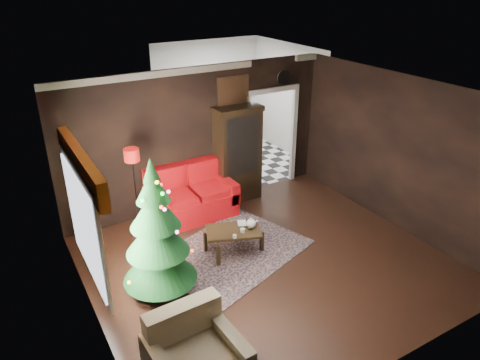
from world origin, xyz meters
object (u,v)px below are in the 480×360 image
christmas_tree (156,231)px  wall_clock (284,78)px  curio_cabinet (238,156)px  armchair (197,359)px  coffee_table (233,240)px  floor_lamp (136,193)px  kitchen_table (231,154)px  teapot (251,223)px  loveseat (192,193)px

christmas_tree → wall_clock: bearing=30.9°
curio_cabinet → christmas_tree: (-2.51, -2.04, 0.10)m
armchair → coffee_table: size_ratio=1.09×
floor_lamp → kitchen_table: floor_lamp is taller
wall_clock → teapot: bearing=-135.3°
loveseat → armchair: (-1.64, -3.68, -0.04)m
coffee_table → kitchen_table: bearing=61.2°
curio_cabinet → teapot: size_ratio=10.01×
floor_lamp → armchair: bearing=-98.5°
loveseat → armchair: 4.03m
curio_cabinet → wall_clock: (1.20, 0.18, 1.43)m
curio_cabinet → wall_clock: wall_clock is taller
armchair → teapot: (2.02, 2.12, 0.05)m
loveseat → christmas_tree: size_ratio=0.82×
curio_cabinet → floor_lamp: size_ratio=1.14×
loveseat → curio_cabinet: curio_cabinet is taller
christmas_tree → armchair: bearing=-98.6°
curio_cabinet → wall_clock: bearing=8.5°
wall_clock → christmas_tree: bearing=-149.1°
floor_lamp → christmas_tree: 1.74m
armchair → floor_lamp: bearing=78.8°
floor_lamp → armchair: size_ratio=1.68×
floor_lamp → teapot: floor_lamp is taller
floor_lamp → armchair: 3.63m
floor_lamp → armchair: (-0.53, -3.57, -0.37)m
coffee_table → kitchen_table: 3.56m
christmas_tree → coffee_table: 1.71m
christmas_tree → kitchen_table: (3.16, 3.47, -0.68)m
floor_lamp → kitchen_table: 3.43m
floor_lamp → coffee_table: 1.91m
loveseat → curio_cabinet: (1.15, 0.22, 0.45)m
christmas_tree → coffee_table: size_ratio=2.28×
curio_cabinet → coffee_table: size_ratio=2.09×
coffee_table → curio_cabinet: bearing=57.7°
teapot → wall_clock: wall_clock is taller
floor_lamp → coffee_table: size_ratio=1.84×
wall_clock → kitchen_table: size_ratio=0.43×
coffee_table → teapot: size_ratio=4.79×
teapot → floor_lamp: bearing=135.7°
floor_lamp → teapot: (1.48, -1.45, -0.32)m
kitchen_table → teapot: bearing=-114.0°
loveseat → coffee_table: bearing=-86.6°
loveseat → floor_lamp: 1.16m
kitchen_table → floor_lamp: bearing=-148.8°
armchair → wall_clock: (3.99, 4.08, 1.92)m
curio_cabinet → loveseat: bearing=-169.2°
loveseat → kitchen_table: size_ratio=2.27×
loveseat → armchair: loveseat is taller
loveseat → teapot: (0.38, -1.56, 0.01)m
loveseat → floor_lamp: floor_lamp is taller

